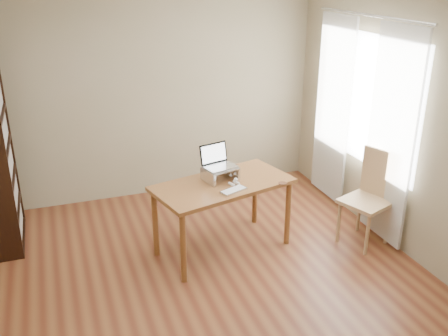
% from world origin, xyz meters
% --- Properties ---
extents(room, '(4.04, 4.54, 2.64)m').
position_xyz_m(room, '(0.03, 0.01, 1.30)').
color(room, '#582717').
rests_on(room, ground).
extents(curtains, '(0.03, 1.90, 2.25)m').
position_xyz_m(curtains, '(1.92, 0.80, 1.17)').
color(curtains, white).
rests_on(curtains, ground).
extents(desk, '(1.50, 1.00, 0.75)m').
position_xyz_m(desk, '(0.26, 0.61, 0.65)').
color(desk, brown).
rests_on(desk, ground).
extents(laptop_stand, '(0.32, 0.25, 0.13)m').
position_xyz_m(laptop_stand, '(0.26, 0.69, 0.83)').
color(laptop_stand, silver).
rests_on(laptop_stand, desk).
extents(laptop, '(0.35, 0.32, 0.22)m').
position_xyz_m(laptop, '(0.26, 0.74, 0.94)').
color(laptop, silver).
rests_on(laptop, laptop_stand).
extents(keyboard, '(0.29, 0.21, 0.02)m').
position_xyz_m(keyboard, '(0.29, 0.39, 0.76)').
color(keyboard, silver).
rests_on(keyboard, desk).
extents(coaster, '(0.09, 0.09, 0.01)m').
position_xyz_m(coaster, '(0.81, 0.39, 0.75)').
color(coaster, '#55321D').
rests_on(coaster, desk).
extents(cat, '(0.23, 0.47, 0.13)m').
position_xyz_m(cat, '(0.30, 0.72, 0.81)').
color(cat, '#4D433D').
rests_on(cat, desk).
extents(chair, '(0.57, 0.57, 1.00)m').
position_xyz_m(chair, '(1.78, 0.23, 0.54)').
color(chair, tan).
rests_on(chair, ground).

